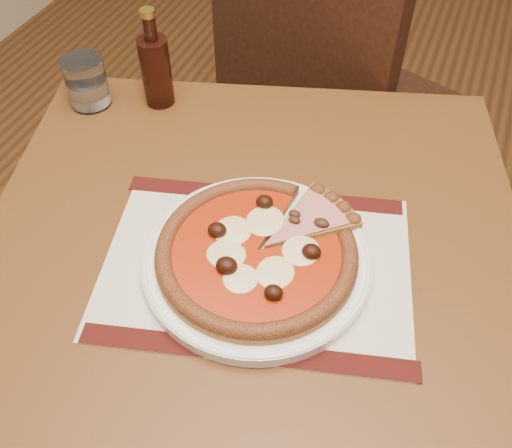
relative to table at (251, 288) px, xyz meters
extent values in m
cube|color=brown|center=(0.00, 0.00, 0.08)|extent=(1.00, 1.00, 0.04)
cylinder|color=brown|center=(-0.44, 0.24, -0.29)|extent=(0.05, 0.05, 0.71)
cylinder|color=brown|center=(0.24, 0.44, -0.29)|extent=(0.05, 0.05, 0.71)
cube|color=black|center=(-0.04, 0.74, -0.18)|extent=(0.59, 0.59, 0.04)
cylinder|color=black|center=(0.21, 0.86, -0.42)|extent=(0.04, 0.04, 0.45)
cylinder|color=black|center=(-0.16, 1.00, -0.42)|extent=(0.04, 0.04, 0.45)
cylinder|color=black|center=(0.08, 0.49, -0.42)|extent=(0.04, 0.04, 0.45)
cylinder|color=black|center=(-0.29, 0.63, -0.42)|extent=(0.04, 0.04, 0.45)
cube|color=black|center=(-0.11, 0.55, 0.08)|extent=(0.45, 0.20, 0.48)
cube|color=silver|center=(0.02, -0.03, 0.10)|extent=(0.49, 0.40, 0.00)
cylinder|color=white|center=(0.02, -0.03, 0.11)|extent=(0.32, 0.32, 0.02)
cylinder|color=#AA7629|center=(0.02, -0.03, 0.13)|extent=(0.28, 0.28, 0.01)
torus|color=brown|center=(0.02, -0.03, 0.13)|extent=(0.28, 0.28, 0.02)
cylinder|color=#A72F08|center=(0.02, -0.03, 0.13)|extent=(0.23, 0.23, 0.00)
ellipsoid|color=#FAEFA9|center=(0.01, 0.02, 0.14)|extent=(0.05, 0.04, 0.01)
ellipsoid|color=#FAEFA9|center=(-0.05, 0.01, 0.14)|extent=(0.05, 0.04, 0.01)
ellipsoid|color=#FAEFA9|center=(-0.02, -0.05, 0.14)|extent=(0.05, 0.04, 0.01)
ellipsoid|color=#FAEFA9|center=(0.02, -0.11, 0.14)|extent=(0.05, 0.04, 0.01)
ellipsoid|color=#FAEFA9|center=(0.06, -0.06, 0.14)|extent=(0.05, 0.04, 0.01)
ellipsoid|color=#FAEFA9|center=(0.09, 0.00, 0.14)|extent=(0.05, 0.04, 0.01)
ellipsoid|color=black|center=(0.01, 0.03, 0.15)|extent=(0.03, 0.02, 0.02)
ellipsoid|color=black|center=(-0.07, -0.01, 0.15)|extent=(0.03, 0.02, 0.02)
ellipsoid|color=black|center=(-0.01, -0.08, 0.15)|extent=(0.03, 0.02, 0.02)
ellipsoid|color=black|center=(0.07, -0.10, 0.15)|extent=(0.03, 0.02, 0.02)
ellipsoid|color=black|center=(0.08, -0.01, 0.15)|extent=(0.03, 0.02, 0.02)
ellipsoid|color=#352013|center=(0.06, 0.02, 0.14)|extent=(0.02, 0.01, 0.01)
ellipsoid|color=#352013|center=(0.07, 0.06, 0.14)|extent=(0.02, 0.01, 0.01)
ellipsoid|color=#352013|center=(0.04, 0.03, 0.14)|extent=(0.02, 0.01, 0.01)
cylinder|color=white|center=(-0.40, 0.21, 0.15)|extent=(0.07, 0.07, 0.09)
cylinder|color=#37140D|center=(-0.29, 0.26, 0.16)|extent=(0.05, 0.05, 0.13)
cylinder|color=#37140D|center=(-0.29, 0.26, 0.24)|extent=(0.02, 0.02, 0.05)
cylinder|color=olive|center=(-0.29, 0.26, 0.28)|extent=(0.03, 0.03, 0.01)
camera|label=1|loc=(0.20, -0.48, 0.74)|focal=40.00mm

